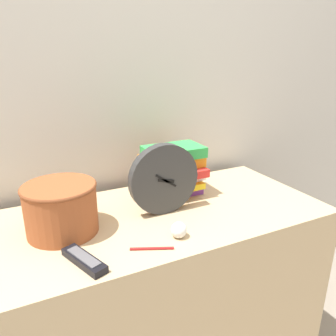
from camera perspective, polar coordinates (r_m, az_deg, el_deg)
The scene contains 8 objects.
wall_back at distance 1.34m, azimuth -11.47°, elevation 17.16°, with size 6.00×0.04×2.40m.
desk at distance 1.34m, azimuth -4.64°, elevation -22.06°, with size 1.35×0.56×0.71m.
desk_clock at distance 1.12m, azimuth -0.71°, elevation -1.96°, with size 0.25×0.04×0.25m.
book_stack at distance 1.28m, azimuth 0.89°, elevation -0.40°, with size 0.24×0.19×0.20m.
basket at distance 1.07m, azimuth -18.14°, elevation -6.48°, with size 0.23×0.23×0.16m.
tv_remote at distance 0.94m, azimuth -14.41°, elevation -15.25°, with size 0.10×0.16×0.02m.
crumpled_paper_ball at distance 1.01m, azimuth 1.89°, elevation -10.72°, with size 0.05×0.05×0.05m.
pen at distance 0.97m, azimuth -2.83°, elevation -13.81°, with size 0.12×0.06×0.01m.
Camera 1 is at (-0.36, -0.67, 1.24)m, focal length 35.00 mm.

